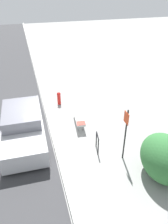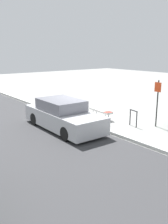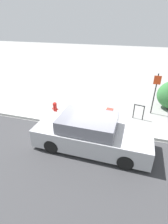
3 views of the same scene
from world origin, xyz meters
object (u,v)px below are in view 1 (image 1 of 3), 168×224
object	(u,v)px
sign_post	(126,131)
fire_hydrant	(59,98)
bench	(79,117)
parked_car_near	(23,125)
bike_rack	(97,141)

from	to	relation	value
sign_post	fire_hydrant	xyz separation A→B (m)	(-5.16, -1.69, -0.98)
bench	fire_hydrant	size ratio (longest dim) A/B	2.24
sign_post	parked_car_near	world-z (taller)	sign_post
bench	fire_hydrant	world-z (taller)	fire_hydrant
fire_hydrant	sign_post	bearing A→B (deg)	18.13
sign_post	fire_hydrant	distance (m)	5.52
fire_hydrant	parked_car_near	bearing A→B (deg)	-39.20
bench	sign_post	size ratio (longest dim) A/B	0.74
bench	parked_car_near	bearing A→B (deg)	-77.22
bench	parked_car_near	size ratio (longest dim) A/B	0.36
sign_post	parked_car_near	distance (m)	4.65
bike_rack	fire_hydrant	distance (m)	4.53
sign_post	fire_hydrant	bearing A→B (deg)	-161.87
bike_rack	parked_car_near	world-z (taller)	parked_car_near
bench	fire_hydrant	distance (m)	2.37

